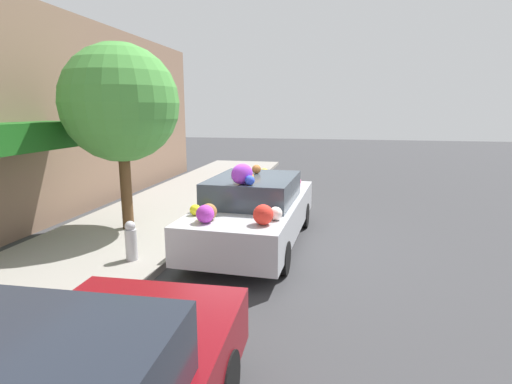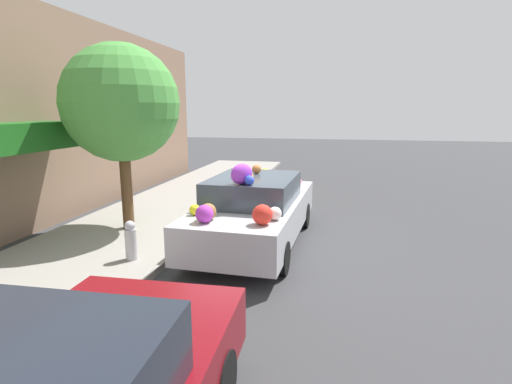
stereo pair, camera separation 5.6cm
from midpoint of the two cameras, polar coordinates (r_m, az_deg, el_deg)
The scene contains 6 objects.
ground_plane at distance 8.30m, azimuth -0.95°, elevation -7.28°, with size 60.00×60.00×0.00m, color #38383A.
sidewalk_curb at distance 9.24m, azimuth -17.59°, elevation -5.45°, with size 24.00×3.20×0.13m.
building_facade at distance 10.09m, azimuth -29.86°, elevation 9.05°, with size 18.00×1.20×5.05m.
street_tree at distance 8.97m, azimuth -18.56°, elevation 11.86°, with size 2.44×2.44×3.92m.
fire_hydrant at distance 7.29m, azimuth -17.25°, elevation -6.63°, with size 0.20×0.20×0.70m.
art_car at distance 8.02m, azimuth 0.15°, elevation -2.44°, with size 4.59×1.96×1.78m.
Camera 2 is at (-7.65, -1.77, 2.70)m, focal length 28.00 mm.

